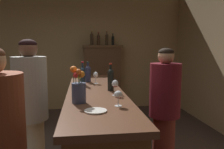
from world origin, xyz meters
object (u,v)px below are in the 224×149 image
Objects in this scene: wine_bottle_pinot at (88,73)px; cheese_plate at (96,111)px; flower_arrangement at (79,87)px; wine_bottle_merlot at (111,79)px; wine_glass_rear at (118,95)px; display_bottle_midright at (113,40)px; wine_bottle_syrah at (83,75)px; wine_glass_front at (115,85)px; display_cabinet at (103,77)px; bartender at (164,110)px; patron_near_entrance at (31,114)px; display_bottle_left at (92,39)px; patron_redhead at (28,87)px; display_bottle_center at (107,39)px; wine_glass_mid at (96,75)px; display_bottle_midleft at (98,39)px; bar_counter at (95,132)px.

cheese_plate is (0.02, -1.49, -0.12)m from wine_bottle_pinot.
wine_bottle_merlot is at bearing 55.55° from flower_arrangement.
display_bottle_midright is at bearing 82.93° from wine_glass_rear.
wine_bottle_syrah is 0.77m from wine_glass_front.
display_cabinet is 3.07m from bartender.
wine_glass_front is 0.62m from cheese_plate.
flower_arrangement is at bearing -43.96° from patron_near_entrance.
wine_bottle_syrah reaches higher than cheese_plate.
display_bottle_left reaches higher than wine_bottle_merlot.
flower_arrangement is at bearing 6.21° from patron_redhead.
cheese_plate is at bearing -89.36° from wine_bottle_pinot.
flower_arrangement reaches higher than wine_glass_rear.
patron_near_entrance is (-0.61, 0.54, -0.16)m from cheese_plate.
cheese_plate is at bearing 6.19° from patron_redhead.
wine_glass_rear is at bearing 48.93° from bartender.
patron_near_entrance is (-1.10, -3.14, -0.84)m from display_bottle_center.
wine_glass_mid is 2.42m from display_bottle_midleft.
wine_bottle_merlot is 0.20× the size of patron_near_entrance.
wine_bottle_merlot is at bearing -91.43° from display_bottle_midleft.
display_bottle_midright is at bearing 0.00° from display_bottle_left.
flower_arrangement is 3.48m from display_bottle_center.
cheese_plate is at bearing -99.87° from display_bottle_midright.
display_bottle_midleft is 1.09× the size of display_bottle_midright.
display_cabinet is at bearing 86.99° from wine_glass_rear.
display_bottle_left is at bearing -180.00° from display_cabinet.
display_cabinet is 0.91m from display_bottle_midright.
bartender reaches higher than cheese_plate.
wine_glass_mid is 0.58× the size of display_bottle_midright.
display_bottle_center is at bearing 111.72° from patron_redhead.
bartender is (0.57, 0.08, -0.32)m from wine_glass_front.
display_bottle_left is at bearing 88.10° from bar_counter.
display_cabinet is 1.94m from patron_redhead.
display_bottle_midright is (0.66, 2.19, 0.53)m from wine_bottle_pinot.
display_cabinet is 2.38m from wine_glass_mid.
display_bottle_center is at bearing 80.06° from wine_glass_mid.
wine_glass_rear is 0.48× the size of display_bottle_midright.
wine_bottle_pinot is 0.88× the size of display_bottle_left.
bar_counter is 1.77× the size of bartender.
display_cabinet is 0.94m from display_bottle_left.
display_bottle_midright is at bearing -77.61° from bartender.
patron_redhead reaches higher than wine_glass_rear.
display_cabinet is 2.89m from wine_bottle_merlot.
patron_redhead is at bearing -140.57° from display_bottle_center.
wine_glass_front and wine_glass_mid have the same top height.
display_bottle_center reaches higher than wine_bottle_pinot.
wine_bottle_merlot reaches higher than wine_glass_front.
cheese_plate is 2.64m from patron_redhead.
patron_near_entrance is (-0.99, -3.14, 0.06)m from display_cabinet.
wine_glass_rear is at bearing -91.89° from wine_bottle_merlot.
display_bottle_center is 3.44m from patron_near_entrance.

